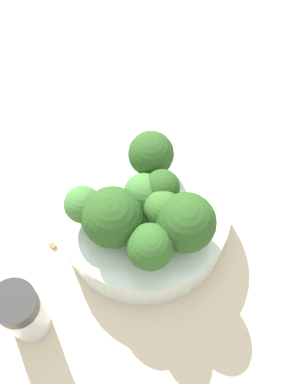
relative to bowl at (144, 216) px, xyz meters
The scene contains 12 objects.
ground_plane 0.02m from the bowl, ahead, with size 3.00×3.00×0.00m, color beige.
bowl is the anchor object (origin of this frame).
broccoli_floret_0 0.06m from the bowl, 31.74° to the right, with size 0.03×0.03×0.05m.
broccoli_floret_1 0.08m from the bowl, 127.53° to the right, with size 0.04×0.04×0.05m.
broccoli_floret_2 0.06m from the bowl, 96.82° to the right, with size 0.04×0.04×0.05m.
broccoli_floret_3 0.07m from the bowl, 37.63° to the left, with size 0.04×0.04×0.05m.
broccoli_floret_4 0.07m from the bowl, behind, with size 0.06×0.06×0.06m.
broccoli_floret_5 0.08m from the bowl, 83.62° to the right, with size 0.06×0.06×0.06m.
broccoli_floret_6 0.05m from the bowl, 121.60° to the left, with size 0.04×0.04×0.05m.
broccoli_floret_7 0.08m from the bowl, 148.56° to the left, with size 0.04×0.04×0.05m.
pepper_shaker 0.15m from the bowl, behind, with size 0.04×0.04×0.08m.
almond_crumb_1 0.10m from the bowl, 150.73° to the left, with size 0.01×0.00×0.01m, color olive.
Camera 1 is at (-0.15, -0.16, 0.52)m, focal length 50.00 mm.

